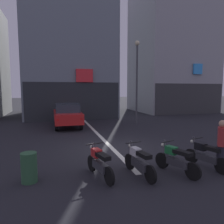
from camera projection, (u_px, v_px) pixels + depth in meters
The scene contains 12 objects.
ground_plane at pixel (112, 148), 9.26m from camera, with size 120.00×120.00×0.00m, color #232328.
lane_centre_line at pixel (89, 126), 15.00m from camera, with size 0.20×18.00×0.01m, color silver.
building_mid_block at pixel (68, 51), 21.57m from camera, with size 8.09×10.18×13.16m.
building_far_right at pixel (171, 40), 24.66m from camera, with size 8.28×7.90×16.93m.
car_red_crossing_near at pixel (67, 114), 14.43m from camera, with size 1.79×4.11×1.64m.
street_lamp at pixel (137, 73), 15.35m from camera, with size 0.36×0.36×6.14m.
motorcycle_red_row_leftmost at pixel (99, 163), 6.15m from camera, with size 0.59×1.64×0.98m.
motorcycle_white_row_left_mid at pixel (139, 161), 6.28m from camera, with size 0.55×1.66×0.98m.
motorcycle_green_row_centre at pixel (176, 159), 6.44m from camera, with size 0.70×1.59×0.98m.
motorcycle_black_row_right_mid at pixel (205, 155), 6.87m from camera, with size 0.62×1.63×0.98m.
person_by_motorcycles at pixel (221, 146), 6.49m from camera, with size 0.40×0.42×1.67m.
trash_bin at pixel (29, 168), 5.85m from camera, with size 0.44×0.44×0.85m, color #2D5938.
Camera 1 is at (-2.48, -8.68, 2.62)m, focal length 33.35 mm.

